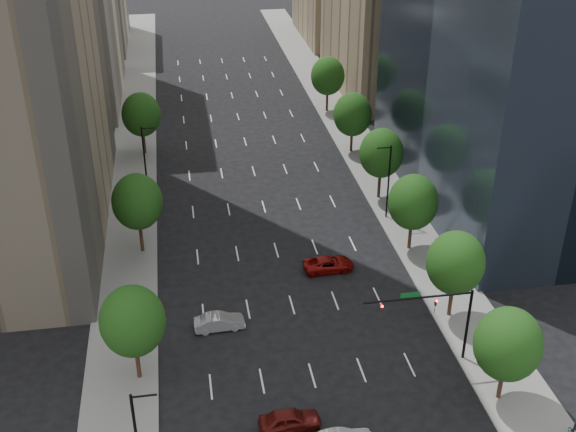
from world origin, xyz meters
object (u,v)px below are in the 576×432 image
car_red_far (329,264)px  cyclist (575,432)px  traffic_signal (441,312)px  car_silver (219,322)px  car_maroon (290,420)px

car_red_far → cyclist: size_ratio=2.41×
traffic_signal → car_silver: 19.57m
traffic_signal → car_maroon: bearing=-157.7°
traffic_signal → car_silver: (-17.53, 7.49, -4.43)m
car_maroon → car_silver: size_ratio=1.04×
cyclist → car_maroon: bearing=166.6°
cyclist → car_red_far: bearing=116.5°
car_red_far → cyclist: bearing=-154.9°
traffic_signal → car_red_far: bearing=111.0°
traffic_signal → cyclist: (7.11, -10.07, -4.30)m
car_maroon → car_red_far: bearing=-21.6°
car_silver → car_red_far: bearing=-59.4°
traffic_signal → car_red_far: size_ratio=1.77×
cyclist → car_silver: bearing=143.9°
car_maroon → cyclist: size_ratio=2.19×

